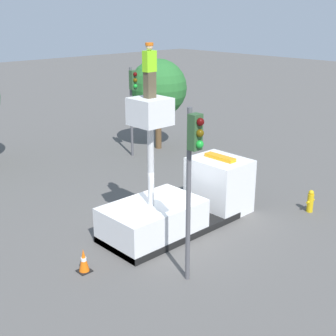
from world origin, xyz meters
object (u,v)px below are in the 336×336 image
at_px(traffic_light_across, 133,94).
at_px(tree_right_bg, 158,88).
at_px(bucket_truck, 182,201).
at_px(traffic_light_pole, 193,163).
at_px(traffic_cone_rear, 84,261).
at_px(worker, 150,71).
at_px(fire_hydrant, 310,201).

xyz_separation_m(traffic_light_across, tree_right_bg, (2.08, 0.26, 0.07)).
relative_size(bucket_truck, tree_right_bg, 1.21).
bearing_deg(tree_right_bg, traffic_light_pole, -128.26).
xyz_separation_m(traffic_cone_rear, tree_right_bg, (10.95, 8.63, 3.17)).
bearing_deg(traffic_light_across, bucket_truck, -117.87).
relative_size(bucket_truck, worker, 3.60).
xyz_separation_m(traffic_light_pole, traffic_light_across, (6.81, 11.01, -0.28)).
bearing_deg(worker, fire_hydrant, -23.41).
bearing_deg(traffic_cone_rear, traffic_light_pole, -52.03).
relative_size(worker, fire_hydrant, 1.87).
relative_size(traffic_light_across, traffic_cone_rear, 6.24).
relative_size(traffic_light_across, fire_hydrant, 5.24).
xyz_separation_m(traffic_light_pole, traffic_cone_rear, (-2.06, 2.64, -3.38)).
xyz_separation_m(worker, traffic_light_pole, (-0.99, -2.91, -2.20)).
bearing_deg(fire_hydrant, tree_right_bg, 81.20).
distance_m(bucket_truck, fire_hydrant, 5.40).
distance_m(fire_hydrant, tree_right_bg, 11.59).
bearing_deg(tree_right_bg, traffic_cone_rear, -141.77).
distance_m(traffic_light_pole, tree_right_bg, 14.36).
bearing_deg(traffic_cone_rear, fire_hydrant, -14.62).
relative_size(traffic_light_across, tree_right_bg, 0.94).
bearing_deg(worker, traffic_light_across, 54.31).
height_order(worker, tree_right_bg, worker).
distance_m(worker, traffic_light_pole, 3.78).
xyz_separation_m(worker, fire_hydrant, (6.19, -2.68, -5.49)).
xyz_separation_m(traffic_light_pole, fire_hydrant, (7.18, 0.23, -3.30)).
distance_m(traffic_light_pole, fire_hydrant, 7.91).
xyz_separation_m(traffic_light_pole, tree_right_bg, (8.89, 11.28, -0.21)).
bearing_deg(traffic_light_across, fire_hydrant, -88.03).
xyz_separation_m(bucket_truck, tree_right_bg, (6.36, 8.36, 2.57)).
bearing_deg(bucket_truck, worker, 180.00).
distance_m(traffic_light_across, fire_hydrant, 11.20).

